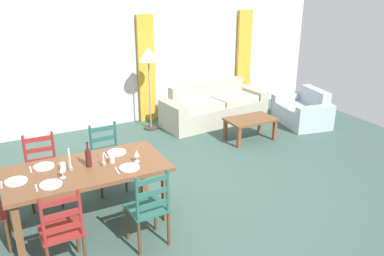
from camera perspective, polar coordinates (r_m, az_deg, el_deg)
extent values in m
cube|color=#3A544B|center=(5.81, -1.02, -9.24)|extent=(9.60, 9.60, 0.02)
cube|color=silver|center=(8.27, -11.44, 9.56)|extent=(9.60, 0.16, 2.70)
cube|color=gold|center=(8.40, -6.47, 8.26)|extent=(0.35, 0.08, 2.20)
cube|color=gold|center=(9.51, 7.32, 9.66)|extent=(0.35, 0.08, 2.20)
cube|color=brown|center=(4.99, -14.69, -5.73)|extent=(1.90, 0.96, 0.05)
cube|color=brown|center=(4.76, -23.40, -13.42)|extent=(0.08, 0.08, 0.70)
cube|color=brown|center=(5.06, -3.78, -9.44)|extent=(0.08, 0.08, 0.70)
cube|color=brown|center=(5.42, -24.14, -9.21)|extent=(0.08, 0.08, 0.70)
cube|color=brown|center=(5.68, -6.89, -5.98)|extent=(0.08, 0.08, 0.70)
cube|color=maroon|center=(4.45, -18.05, -13.65)|extent=(0.43, 0.41, 0.03)
cylinder|color=#51331E|center=(4.71, -20.36, -15.32)|extent=(0.04, 0.04, 0.43)
cylinder|color=#51331E|center=(4.74, -15.96, -14.45)|extent=(0.04, 0.04, 0.43)
cylinder|color=#51331E|center=(4.47, -14.92, -16.76)|extent=(0.04, 0.04, 0.43)
cylinder|color=maroon|center=(4.16, -20.46, -12.34)|extent=(0.04, 0.04, 0.50)
cylinder|color=maroon|center=(4.20, -15.54, -11.38)|extent=(0.04, 0.04, 0.50)
cube|color=maroon|center=(4.24, -17.79, -13.36)|extent=(0.38, 0.03, 0.06)
cube|color=maroon|center=(4.16, -18.01, -11.64)|extent=(0.38, 0.03, 0.06)
cube|color=maroon|center=(4.09, -18.25, -9.85)|extent=(0.38, 0.03, 0.06)
cube|color=#25584B|center=(4.63, -6.42, -11.24)|extent=(0.44, 0.43, 0.03)
cylinder|color=#51331E|center=(4.83, -9.17, -13.16)|extent=(0.04, 0.04, 0.43)
cylinder|color=#51331E|center=(4.94, -5.23, -12.07)|extent=(0.04, 0.04, 0.43)
cylinder|color=#51331E|center=(4.57, -7.49, -15.25)|extent=(0.04, 0.04, 0.43)
cylinder|color=#51331E|center=(4.69, -3.35, -14.02)|extent=(0.04, 0.04, 0.43)
cylinder|color=#25584B|center=(4.30, -7.80, -9.92)|extent=(0.04, 0.04, 0.50)
cylinder|color=#25584B|center=(4.43, -3.48, -8.77)|extent=(0.04, 0.04, 0.50)
cube|color=#25584B|center=(4.43, -5.55, -10.80)|extent=(0.38, 0.05, 0.06)
cube|color=#25584B|center=(4.35, -5.61, -9.12)|extent=(0.38, 0.05, 0.06)
cube|color=#25584B|center=(4.28, -5.68, -7.37)|extent=(0.38, 0.05, 0.06)
cube|color=maroon|center=(5.67, -20.33, -6.16)|extent=(0.44, 0.42, 0.03)
cylinder|color=#51331E|center=(5.63, -18.06, -8.71)|extent=(0.04, 0.04, 0.43)
cylinder|color=#51331E|center=(5.63, -21.73, -9.26)|extent=(0.04, 0.04, 0.43)
cylinder|color=#51331E|center=(5.93, -18.47, -7.20)|extent=(0.04, 0.04, 0.43)
cylinder|color=#51331E|center=(5.93, -21.93, -7.71)|extent=(0.04, 0.04, 0.43)
cylinder|color=maroon|center=(5.73, -19.02, -2.83)|extent=(0.04, 0.04, 0.50)
cylinder|color=maroon|center=(5.72, -22.58, -3.35)|extent=(0.04, 0.04, 0.50)
cube|color=maroon|center=(5.77, -20.64, -4.27)|extent=(0.38, 0.05, 0.06)
cube|color=maroon|center=(5.72, -20.82, -2.91)|extent=(0.38, 0.05, 0.06)
cube|color=maroon|center=(5.66, -21.01, -1.51)|extent=(0.38, 0.05, 0.06)
cube|color=#22544C|center=(5.80, -11.72, -4.63)|extent=(0.43, 0.41, 0.03)
cylinder|color=#51331E|center=(5.81, -9.33, -6.97)|extent=(0.04, 0.04, 0.43)
cylinder|color=#51331E|center=(5.71, -12.74, -7.71)|extent=(0.04, 0.04, 0.43)
cylinder|color=#51331E|center=(6.10, -10.46, -5.65)|extent=(0.04, 0.04, 0.43)
cylinder|color=#51331E|center=(6.01, -13.71, -6.33)|extent=(0.04, 0.04, 0.43)
cylinder|color=#22544C|center=(5.90, -10.77, -1.36)|extent=(0.04, 0.04, 0.50)
cylinder|color=#22544C|center=(5.81, -14.12, -1.99)|extent=(0.04, 0.04, 0.50)
cube|color=#22544C|center=(5.90, -12.33, -2.84)|extent=(0.38, 0.04, 0.06)
cube|color=#22544C|center=(5.84, -12.44, -1.49)|extent=(0.38, 0.04, 0.06)
cube|color=#22544C|center=(5.79, -12.56, -0.11)|extent=(0.38, 0.04, 0.06)
cylinder|color=#51331E|center=(5.30, -24.61, -11.67)|extent=(0.04, 0.04, 0.43)
cylinder|color=#51331E|center=(4.99, -24.64, -13.78)|extent=(0.04, 0.04, 0.43)
cylinder|color=white|center=(4.69, -19.39, -7.55)|extent=(0.24, 0.24, 0.02)
cube|color=silver|center=(4.68, -21.20, -7.94)|extent=(0.02, 0.17, 0.01)
cylinder|color=white|center=(4.85, -8.86, -5.57)|extent=(0.24, 0.24, 0.02)
cube|color=silver|center=(4.82, -10.55, -5.97)|extent=(0.03, 0.17, 0.01)
cylinder|color=white|center=(5.14, -20.27, -5.14)|extent=(0.24, 0.24, 0.02)
cube|color=silver|center=(5.13, -21.91, -5.48)|extent=(0.02, 0.17, 0.01)
cylinder|color=white|center=(5.29, -10.63, -3.41)|extent=(0.24, 0.24, 0.02)
cube|color=silver|center=(5.26, -12.18, -3.76)|extent=(0.02, 0.17, 0.01)
cylinder|color=white|center=(4.90, -23.67, -6.94)|extent=(0.24, 0.24, 0.02)
cube|color=silver|center=(4.90, -25.40, -7.29)|extent=(0.02, 0.17, 0.01)
cylinder|color=#471919|center=(4.95, -14.47, -4.15)|extent=(0.07, 0.07, 0.22)
cylinder|color=#471919|center=(4.89, -14.62, -2.56)|extent=(0.02, 0.02, 0.08)
cylinder|color=black|center=(4.88, -14.67, -2.04)|extent=(0.03, 0.03, 0.02)
cylinder|color=white|center=(4.81, -17.81, -6.71)|extent=(0.06, 0.06, 0.01)
cylinder|color=white|center=(4.79, -17.86, -6.31)|extent=(0.01, 0.01, 0.07)
cone|color=white|center=(4.76, -17.96, -5.47)|extent=(0.06, 0.06, 0.08)
cylinder|color=white|center=(5.01, -7.80, -4.73)|extent=(0.06, 0.06, 0.01)
cylinder|color=white|center=(4.99, -7.82, -4.34)|extent=(0.01, 0.01, 0.07)
cone|color=white|center=(4.96, -7.86, -3.53)|extent=(0.06, 0.06, 0.08)
cylinder|color=beige|center=(5.02, -11.30, -4.37)|extent=(0.07, 0.07, 0.09)
cylinder|color=beige|center=(4.98, -17.85, -5.20)|extent=(0.07, 0.07, 0.09)
cylinder|color=#998C66|center=(4.96, -16.82, -5.54)|extent=(0.05, 0.05, 0.04)
cylinder|color=white|center=(4.90, -16.99, -4.06)|extent=(0.02, 0.02, 0.24)
cylinder|color=#998C66|center=(4.97, -12.39, -5.03)|extent=(0.05, 0.05, 0.04)
cylinder|color=white|center=(4.94, -12.45, -4.27)|extent=(0.02, 0.02, 0.10)
cube|color=#A9A58E|center=(8.47, 3.28, 2.14)|extent=(1.88, 0.99, 0.40)
cube|color=#A9A58E|center=(8.64, 2.12, 3.93)|extent=(1.81, 0.39, 0.80)
cube|color=#A9A58E|center=(9.07, 8.49, 3.79)|extent=(0.32, 0.82, 0.58)
cube|color=#A9A58E|center=(7.91, -2.66, 1.47)|extent=(0.32, 0.82, 0.58)
cube|color=#BDB89F|center=(8.62, 5.92, 4.21)|extent=(0.92, 0.73, 0.12)
cube|color=#BDB89F|center=(8.10, 0.96, 3.24)|extent=(0.92, 0.73, 0.12)
cube|color=brown|center=(7.54, 8.29, 1.20)|extent=(0.90, 0.56, 0.04)
cube|color=brown|center=(7.23, 6.66, -1.39)|extent=(0.06, 0.06, 0.38)
cube|color=brown|center=(7.68, 11.64, -0.34)|extent=(0.06, 0.06, 0.38)
cube|color=brown|center=(7.58, 4.74, -0.23)|extent=(0.06, 0.06, 0.38)
cube|color=brown|center=(8.01, 9.61, 0.70)|extent=(0.06, 0.06, 0.38)
cube|color=#A1B2BF|center=(8.68, 15.19, 1.83)|extent=(0.93, 0.93, 0.38)
cube|color=#A1B2BF|center=(8.79, 16.95, 3.05)|extent=(0.33, 0.82, 0.72)
cube|color=#A1B2BF|center=(8.28, 17.01, 1.23)|extent=(0.82, 0.31, 0.52)
cube|color=#A1B2BF|center=(9.06, 13.61, 3.21)|extent=(0.82, 0.31, 0.52)
cylinder|color=#332D28|center=(8.19, -5.82, 0.03)|extent=(0.28, 0.28, 0.03)
cylinder|color=gray|center=(7.97, -6.00, 4.67)|extent=(0.03, 0.03, 1.35)
cone|color=beige|center=(7.79, -6.22, 10.37)|extent=(0.40, 0.40, 0.26)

